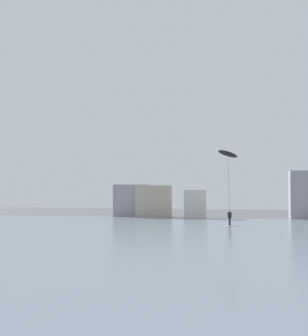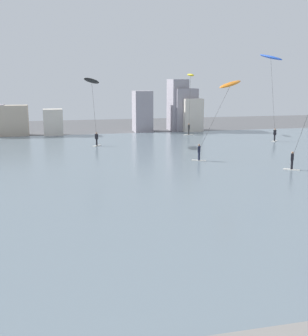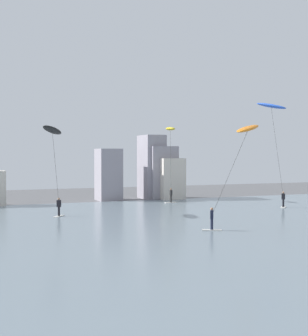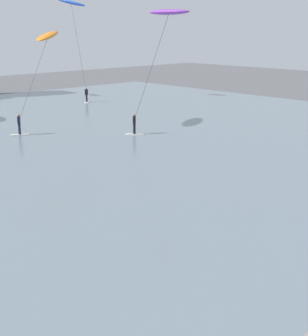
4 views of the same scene
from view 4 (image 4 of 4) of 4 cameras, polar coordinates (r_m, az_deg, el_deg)
kitesurfer_orange at (r=40.13m, az=-12.51°, el=14.20°), size 5.79×3.55×7.94m
kitesurfer_blue at (r=56.80m, az=-9.51°, el=17.75°), size 2.51×5.07×11.28m
kitesurfer_purple at (r=35.05m, az=1.39°, el=16.73°), size 1.53×5.88×9.23m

